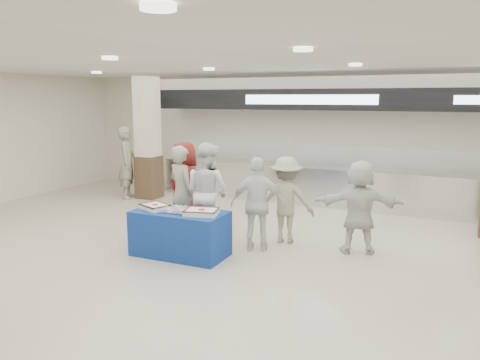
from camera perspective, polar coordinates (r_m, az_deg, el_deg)
The scene contains 14 objects.
ground at distance 7.04m, azimuth -4.87°, elevation -11.66°, with size 14.00×14.00×0.00m, color beige.
serving_line at distance 11.60m, azimuth 8.68°, elevation 2.79°, with size 8.70×0.85×2.80m.
column_left at distance 12.31m, azimuth -11.18°, elevation 4.86°, with size 0.55×0.55×3.20m.
display_table at distance 7.86m, azimuth -7.32°, elevation -6.47°, with size 1.55×0.78×0.75m, color navy.
sheet_cake_left at distance 7.98m, azimuth -10.32°, elevation -3.16°, with size 0.57×0.51×0.10m.
sheet_cake_right at distance 7.50m, azimuth -4.71°, elevation -3.85°, with size 0.60×0.52×0.11m.
cupcake_tray at distance 7.73m, azimuth -7.56°, elevation -3.62°, with size 0.44×0.34×0.07m.
civilian_maroon at distance 9.37m, azimuth -6.76°, elevation -0.66°, with size 0.85×0.55×1.74m, color maroon.
soldier_a at distance 8.70m, azimuth -7.12°, elevation -1.51°, with size 0.63×0.42×1.74m, color gray.
chef_tall at distance 8.47m, azimuth -3.99°, elevation -1.52°, with size 0.88×0.68×1.81m, color white.
chef_short at distance 7.97m, azimuth 2.20°, elevation -2.96°, with size 0.95×0.39×1.61m, color white.
soldier_b at distance 8.45m, azimuth 5.65°, elevation -2.44°, with size 1.01×0.58×1.56m, color gray.
civilian_white at distance 8.08m, azimuth 14.34°, elevation -3.18°, with size 1.48×0.47×1.59m, color silver.
soldier_bg at distance 12.45m, azimuth -13.57°, elevation 2.06°, with size 0.68×0.45×1.86m, color gray.
Camera 1 is at (3.34, -5.62, 2.60)m, focal length 35.00 mm.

